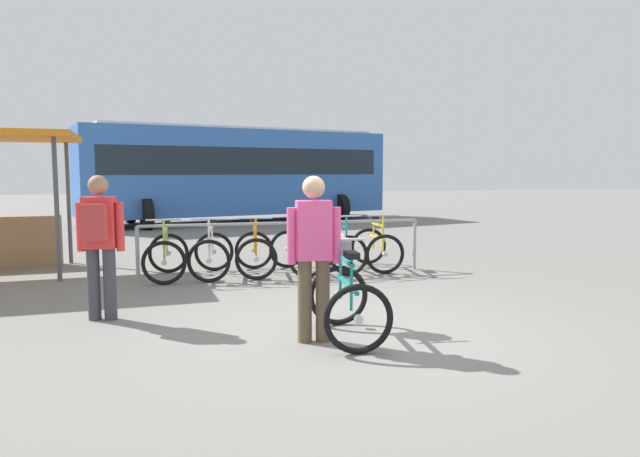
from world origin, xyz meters
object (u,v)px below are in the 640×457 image
Objects in this scene: pedestrian_with_backpack at (99,238)px; featured_bicycle at (345,289)px; racked_bike_teal at (337,249)px; racked_bike_orange at (255,252)px; person_with_featured_bike at (314,251)px; racked_bike_white at (212,254)px; racked_bike_yellow at (376,248)px; racked_bike_black at (297,251)px; bus_distant at (237,169)px; racked_bike_lime at (166,255)px.

featured_bicycle is at bearing -27.57° from pedestrian_with_backpack.
pedestrian_with_backpack is at bearing -145.88° from racked_bike_teal.
racked_bike_teal is at bearing 74.10° from featured_bicycle.
person_with_featured_bike is at bearing -90.24° from racked_bike_orange.
racked_bike_yellow is at bearing -0.74° from racked_bike_white.
racked_bike_orange is 0.70m from racked_bike_black.
racked_bike_orange and racked_bike_teal have the same top height.
racked_bike_teal is 10.04m from bus_distant.
person_with_featured_bike is at bearing -34.10° from pedestrian_with_backpack.
racked_bike_white is at bearing 100.09° from person_with_featured_bike.
racked_bike_white is at bearing 179.26° from racked_bike_black.
racked_bike_black is 1.00× the size of racked_bike_teal.
racked_bike_orange is 0.71× the size of pedestrian_with_backpack.
racked_bike_teal is (2.80, -0.04, -0.00)m from racked_bike_lime.
racked_bike_white is 1.03× the size of racked_bike_teal.
person_with_featured_bike is at bearing -159.94° from featured_bicycle.
person_with_featured_bike reaches higher than racked_bike_white.
racked_bike_white is 2.10m from racked_bike_teal.
person_with_featured_bike and pedestrian_with_backpack have the same top height.
racked_bike_black is 0.70× the size of pedestrian_with_backpack.
racked_bike_teal is 0.70× the size of pedestrian_with_backpack.
racked_bike_black is at bearing 40.32° from pedestrian_with_backpack.
racked_bike_white is 0.72× the size of pedestrian_with_backpack.
racked_bike_black is (2.10, -0.03, -0.00)m from racked_bike_lime.
bus_distant is at bearing 88.41° from racked_bike_black.
racked_bike_white is at bearing 179.26° from racked_bike_orange.
racked_bike_teal is 1.00× the size of racked_bike_yellow.
racked_bike_yellow is 4.88m from pedestrian_with_backpack.
racked_bike_lime is at bearing 115.24° from featured_bicycle.
pedestrian_with_backpack is at bearing -106.63° from racked_bike_lime.
bus_distant is (0.28, 9.93, 1.37)m from racked_bike_black.
racked_bike_white is 3.86m from featured_bicycle.
person_with_featured_bike is at bearing -94.13° from bus_distant.
racked_bike_orange is 1.40m from racked_bike_teal.
racked_bike_yellow is at bearing -0.74° from racked_bike_teal.
racked_bike_black is 3.93m from person_with_featured_bike.
bus_distant reaches higher than racked_bike_orange.
bus_distant reaches higher than racked_bike_white.
racked_bike_teal is (2.10, -0.03, -0.00)m from racked_bike_white.
racked_bike_lime is 4.13m from person_with_featured_bike.
racked_bike_teal is at bearing -0.74° from racked_bike_lime.
racked_bike_white is 1.03× the size of racked_bike_black.
racked_bike_yellow is at bearing -0.74° from racked_bike_lime.
racked_bike_white is 2.86m from pedestrian_with_backpack.
racked_bike_orange is 3.26m from pedestrian_with_backpack.
racked_bike_black is at bearing 79.39° from person_with_featured_bike.
person_with_featured_bike is (-0.37, -0.13, 0.42)m from featured_bicycle.
pedestrian_with_backpack reaches higher than racked_bike_lime.
pedestrian_with_backpack is (-4.22, -2.38, 0.57)m from racked_bike_yellow.
racked_bike_orange is 0.11× the size of bus_distant.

